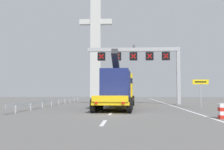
{
  "coord_description": "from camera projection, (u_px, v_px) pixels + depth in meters",
  "views": [
    {
      "loc": [
        1.12,
        -20.0,
        1.63
      ],
      "look_at": [
        -0.44,
        8.09,
        3.31
      ],
      "focal_mm": 43.61,
      "sensor_mm": 36.0,
      "label": 1
    }
  ],
  "objects": [
    {
      "name": "lane_markings",
      "position": [
        120.0,
        100.0,
        49.77
      ],
      "size": [
        0.2,
        74.52,
        0.01
      ],
      "color": "silver",
      "rests_on": "ground"
    },
    {
      "name": "edge_line_right",
      "position": [
        171.0,
        105.0,
        31.52
      ],
      "size": [
        0.2,
        63.0,
        0.01
      ],
      "primitive_type": "cube",
      "color": "silver",
      "rests_on": "ground"
    },
    {
      "name": "guardrail_left",
      "position": [
        59.0,
        100.0,
        32.54
      ],
      "size": [
        0.13,
        28.51,
        0.76
      ],
      "color": "#999EA3",
      "rests_on": "ground"
    },
    {
      "name": "bridge_pylon_distant",
      "position": [
        96.0,
        35.0,
        75.07
      ],
      "size": [
        9.0,
        2.0,
        33.5
      ],
      "color": "#B7B7B2",
      "rests_on": "ground"
    },
    {
      "name": "overhead_lane_gantry",
      "position": [
        145.0,
        58.0,
        33.05
      ],
      "size": [
        11.46,
        0.9,
        7.26
      ],
      "color": "#9EA0A5",
      "rests_on": "ground"
    },
    {
      "name": "heavy_haul_truck_yellow",
      "position": [
        119.0,
        88.0,
        27.61
      ],
      "size": [
        3.62,
        14.16,
        5.3
      ],
      "color": "yellow",
      "rests_on": "ground"
    },
    {
      "name": "ground",
      "position": [
        112.0,
        114.0,
        19.9
      ],
      "size": [
        112.0,
        112.0,
        0.0
      ],
      "primitive_type": "plane",
      "color": "slate"
    },
    {
      "name": "exit_sign_yellow",
      "position": [
        201.0,
        86.0,
        27.05
      ],
      "size": [
        1.57,
        0.15,
        2.8
      ],
      "color": "#9EA0A5",
      "rests_on": "ground"
    }
  ]
}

